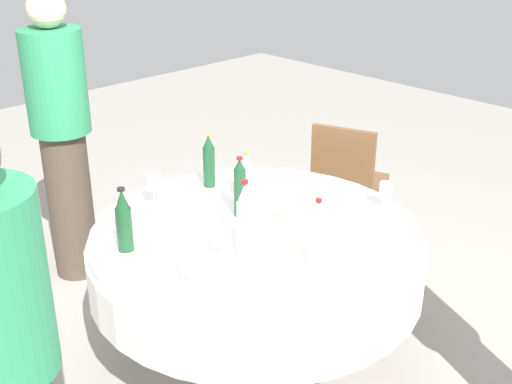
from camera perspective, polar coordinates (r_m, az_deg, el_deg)
The scene contains 22 objects.
ground_plane at distance 3.46m, azimuth -0.00°, elevation -14.20°, with size 10.00×10.00×0.00m, color gray.
dining_table at distance 3.13m, azimuth -0.00°, elevation -5.63°, with size 1.55×1.55×0.74m.
bottle_dark_green_west at distance 2.89m, azimuth -11.25°, elevation -2.50°, with size 0.07×0.07×0.29m.
bottle_clear_far at distance 3.26m, azimuth -0.80°, elevation 1.03°, with size 0.06×0.06×0.28m.
bottle_dark_green_north at distance 3.14m, azimuth -1.40°, elevation 0.31°, with size 0.06×0.06×0.30m.
bottle_clear_inner at distance 2.80m, azimuth -0.95°, elevation -2.41°, with size 0.07×0.07×0.34m.
bottle_dark_green_left at distance 3.47m, azimuth -4.05°, elevation 2.59°, with size 0.06×0.06×0.29m.
bottle_clear_rear at distance 2.71m, azimuth 5.26°, elevation -3.76°, with size 0.07×0.07×0.31m.
wine_glass_inner at distance 2.79m, azimuth -2.99°, elevation -3.82°, with size 0.07×0.07×0.15m.
wine_glass_left at distance 3.30m, azimuth -8.79°, elevation 0.72°, with size 0.08×0.08×0.16m.
wine_glass_rear at distance 3.29m, azimuth 11.05°, elevation 0.17°, with size 0.06×0.06×0.14m.
wine_glass_right at distance 2.61m, azimuth -5.76°, elevation -6.14°, with size 0.06×0.06×0.14m.
wine_glass_outer at distance 3.04m, azimuth 2.84°, elevation -1.07°, with size 0.07×0.07×0.15m.
plate_outer at distance 3.20m, azimuth -5.31°, elevation -1.88°, with size 0.20×0.20×0.02m.
plate_east at distance 3.52m, azimuth -0.12°, elevation 0.68°, with size 0.25×0.25×0.02m.
knife_far at distance 3.32m, azimuth 5.41°, elevation -0.99°, with size 0.18×0.02×0.01m, color silver.
spoon_north at distance 2.69m, azimuth -0.39°, elevation -7.40°, with size 0.18×0.02×0.01m, color silver.
knife_inner at distance 3.00m, azimuth -0.41°, elevation -3.77°, with size 0.18×0.02×0.01m, color silver.
folded_napkin at distance 2.88m, azimuth 9.33°, elevation -5.26°, with size 0.16×0.16×0.02m, color white.
person_west at distance 3.96m, azimuth -16.28°, elevation 4.73°, with size 0.34×0.34×1.70m.
person_far at distance 2.13m, azimuth -20.84°, elevation -14.72°, with size 0.34×0.34×1.66m.
chair_rear at distance 4.24m, azimuth 7.77°, elevation 1.30°, with size 0.51×0.51×0.87m.
Camera 1 is at (1.94, -1.90, 2.15)m, focal length 46.71 mm.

